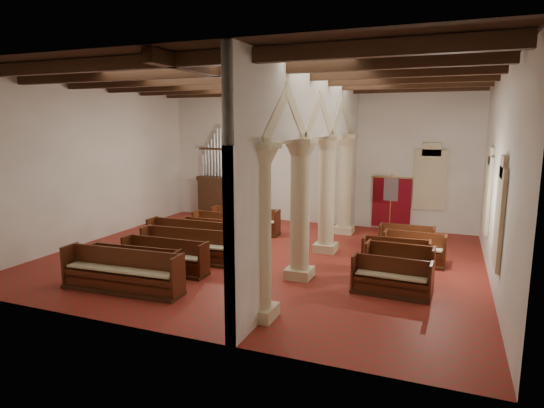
{
  "coord_description": "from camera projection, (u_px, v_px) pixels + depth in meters",
  "views": [
    {
      "loc": [
        5.73,
        -13.7,
        4.47
      ],
      "look_at": [
        0.15,
        0.5,
        1.77
      ],
      "focal_mm": 30.0,
      "sensor_mm": 36.0,
      "label": 1
    }
  ],
  "objects": [
    {
      "name": "floor",
      "position": [
        262.0,
        258.0,
        15.4
      ],
      "size": [
        14.0,
        14.0,
        0.0
      ],
      "primitive_type": "plane",
      "color": "maroon",
      "rests_on": "ground"
    },
    {
      "name": "ceiling",
      "position": [
        262.0,
        75.0,
        14.36
      ],
      "size": [
        14.0,
        14.0,
        0.0
      ],
      "primitive_type": "plane",
      "rotation": [
        3.14,
        0.0,
        0.0
      ],
      "color": "black",
      "rests_on": "wall_back"
    },
    {
      "name": "wall_back",
      "position": [
        314.0,
        157.0,
        20.38
      ],
      "size": [
        14.0,
        0.02,
        6.0
      ],
      "primitive_type": "cube",
      "color": "white",
      "rests_on": "floor"
    },
    {
      "name": "wall_front",
      "position": [
        150.0,
        196.0,
        9.38
      ],
      "size": [
        14.0,
        0.02,
        6.0
      ],
      "primitive_type": "cube",
      "color": "white",
      "rests_on": "floor"
    },
    {
      "name": "wall_left",
      "position": [
        94.0,
        163.0,
        17.4
      ],
      "size": [
        0.02,
        12.0,
        6.0
      ],
      "primitive_type": "cube",
      "color": "white",
      "rests_on": "floor"
    },
    {
      "name": "wall_right",
      "position": [
        499.0,
        179.0,
        12.36
      ],
      "size": [
        0.02,
        12.0,
        6.0
      ],
      "primitive_type": "cube",
      "color": "white",
      "rests_on": "floor"
    },
    {
      "name": "ceiling_beams",
      "position": [
        262.0,
        81.0,
        14.39
      ],
      "size": [
        13.8,
        11.8,
        0.3
      ],
      "primitive_type": null,
      "color": "#3B2012",
      "rests_on": "wall_back"
    },
    {
      "name": "arcade",
      "position": [
        315.0,
        153.0,
        14.13
      ],
      "size": [
        0.9,
        11.9,
        6.0
      ],
      "color": "beige",
      "rests_on": "floor"
    },
    {
      "name": "window_right_a",
      "position": [
        501.0,
        218.0,
        11.13
      ],
      "size": [
        0.03,
        1.0,
        2.2
      ],
      "primitive_type": "cube",
      "color": "#367A5E",
      "rests_on": "wall_right"
    },
    {
      "name": "window_right_b",
      "position": [
        489.0,
        195.0,
        14.79
      ],
      "size": [
        0.03,
        1.0,
        2.2
      ],
      "primitive_type": "cube",
      "color": "#367A5E",
      "rests_on": "wall_right"
    },
    {
      "name": "window_back",
      "position": [
        430.0,
        180.0,
        18.7
      ],
      "size": [
        1.0,
        0.03,
        2.2
      ],
      "primitive_type": "cube",
      "color": "#367A5E",
      "rests_on": "wall_back"
    },
    {
      "name": "pipe_organ",
      "position": [
        220.0,
        189.0,
        21.82
      ],
      "size": [
        2.1,
        0.85,
        4.4
      ],
      "color": "#3B2012",
      "rests_on": "floor"
    },
    {
      "name": "lectern",
      "position": [
        260.0,
        209.0,
        21.21
      ],
      "size": [
        0.55,
        0.56,
        1.34
      ],
      "rotation": [
        0.0,
        0.0,
        0.03
      ],
      "color": "#382112",
      "rests_on": "floor"
    },
    {
      "name": "dossal_curtain",
      "position": [
        391.0,
        202.0,
        19.36
      ],
      "size": [
        1.8,
        0.07,
        2.17
      ],
      "color": "maroon",
      "rests_on": "floor"
    },
    {
      "name": "processional_banner",
      "position": [
        390.0,
        216.0,
        18.17
      ],
      "size": [
        0.57,
        0.73,
        2.55
      ],
      "rotation": [
        0.0,
        0.0,
        -0.21
      ],
      "color": "#3B2012",
      "rests_on": "floor"
    },
    {
      "name": "hymnal_box_a",
      "position": [
        167.0,
        283.0,
        12.22
      ],
      "size": [
        0.36,
        0.31,
        0.31
      ],
      "primitive_type": "cube",
      "rotation": [
        0.0,
        0.0,
        0.23
      ],
      "color": "navy",
      "rests_on": "floor"
    },
    {
      "name": "hymnal_box_b",
      "position": [
        197.0,
        261.0,
        14.24
      ],
      "size": [
        0.34,
        0.31,
        0.27
      ],
      "primitive_type": "cube",
      "rotation": [
        0.0,
        0.0,
        0.41
      ],
      "color": "#16359A",
      "rests_on": "floor"
    },
    {
      "name": "hymnal_box_c",
      "position": [
        256.0,
        252.0,
        15.15
      ],
      "size": [
        0.35,
        0.32,
        0.29
      ],
      "primitive_type": "cube",
      "rotation": [
        0.0,
        0.0,
        0.37
      ],
      "color": "#151993",
      "rests_on": "floor"
    },
    {
      "name": "tube_heater_a",
      "position": [
        149.0,
        284.0,
        12.41
      ],
      "size": [
        1.1,
        0.15,
        0.11
      ],
      "primitive_type": "cylinder",
      "rotation": [
        0.0,
        1.57,
        -0.04
      ],
      "color": "white",
      "rests_on": "floor"
    },
    {
      "name": "tube_heater_b",
      "position": [
        130.0,
        274.0,
        13.25
      ],
      "size": [
        0.85,
        0.34,
        0.09
      ],
      "primitive_type": "cylinder",
      "rotation": [
        0.0,
        1.57,
        -0.3
      ],
      "color": "white",
      "rests_on": "floor"
    },
    {
      "name": "nave_pew_0",
      "position": [
        122.0,
        278.0,
        12.24
      ],
      "size": [
        3.53,
        0.94,
        1.15
      ],
      "rotation": [
        0.0,
        0.0,
        0.05
      ],
      "color": "#3B2012",
      "rests_on": "floor"
    },
    {
      "name": "nave_pew_1",
      "position": [
        134.0,
        269.0,
        13.17
      ],
      "size": [
        2.91,
        0.83,
        0.96
      ],
      "rotation": [
        0.0,
        0.0,
        0.07
      ],
      "color": "#3B2012",
      "rests_on": "floor"
    },
    {
      "name": "nave_pew_2",
      "position": [
        165.0,
        262.0,
        13.8
      ],
      "size": [
        2.78,
        0.71,
        1.04
      ],
      "rotation": [
        0.0,
        0.0,
        0.01
      ],
      "color": "#3B2012",
      "rests_on": "floor"
    },
    {
      "name": "nave_pew_3",
      "position": [
        190.0,
        251.0,
        14.86
      ],
      "size": [
        3.41,
        0.92,
        1.08
      ],
      "rotation": [
        0.0,
        0.0,
        0.06
      ],
      "color": "#3B2012",
      "rests_on": "floor"
    },
    {
      "name": "nave_pew_4",
      "position": [
        190.0,
        243.0,
        15.85
      ],
      "size": [
        3.19,
        0.79,
        1.15
      ],
      "rotation": [
        0.0,
        0.0,
        0.01
      ],
      "color": "#3B2012",
      "rests_on": "floor"
    },
    {
      "name": "nave_pew_5",
      "position": [
        211.0,
        237.0,
        16.96
      ],
      "size": [
        2.59,
        0.79,
        0.96
      ],
      "rotation": [
        0.0,
        0.0,
        -0.06
      ],
      "color": "#3B2012",
      "rests_on": "floor"
    },
    {
      "name": "nave_pew_6",
      "position": [
        224.0,
        230.0,
        17.99
      ],
      "size": [
        2.59,
        0.7,
        0.99
      ],
      "rotation": [
        0.0,
        0.0,
        -0.02
      ],
      "color": "#3B2012",
      "rests_on": "floor"
    },
    {
      "name": "nave_pew_7",
      "position": [
        245.0,
        225.0,
        18.74
      ],
      "size": [
        2.88,
        0.76,
        1.06
      ],
      "rotation": [
        0.0,
        0.0,
        0.02
      ],
      "color": "#3B2012",
      "rests_on": "floor"
    },
    {
      "name": "aisle_pew_0",
      "position": [
        391.0,
        283.0,
        11.98
      ],
      "size": [
        2.07,
        0.75,
        0.99
      ],
      "rotation": [
        0.0,
        0.0,
        -0.05
      ],
      "color": "#3B2012",
      "rests_on": "floor"
    },
    {
      "name": "aisle_pew_1",
      "position": [
        399.0,
        270.0,
        12.94
      ],
      "size": [
        1.92,
        0.82,
        1.1
      ],
      "rotation": [
        0.0,
        0.0,
        -0.04
      ],
      "color": "#3B2012",
      "rests_on": "floor"
    },
    {
      "name": "aisle_pew_2",
      "position": [
        395.0,
        262.0,
        13.74
      ],
      "size": [
        2.01,
        0.76,
        1.07
      ],
      "rotation": [
        0.0,
        0.0,
        0.03
      ],
      "color": "#3B2012",
      "rests_on": "floor"
    },
    {
      "name": "aisle_pew_3",
      "position": [
        414.0,
        254.0,
        14.58
      ],
      "size": [
        1.95,
        0.78,
        1.05
      ],
      "rotation": [
        0.0,
        0.0,
        -0.04
      ],
      "color": "#3B2012",
      "rests_on": "floor"
    },
    {
      "name": "aisle_pew_4",
      "position": [
        406.0,
        245.0,
        15.58
      ],
      "size": [
        1.83,
        0.71,
        1.05
      ],
      "rotation": [
        0.0,
        0.0,
        0.01
      ],
      "color": "#3B2012",
      "rests_on": "floor"
    }
  ]
}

